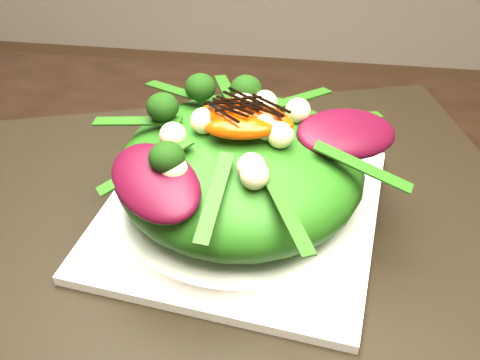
# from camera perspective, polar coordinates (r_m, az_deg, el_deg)

# --- Properties ---
(placemat) EXTENTS (0.62, 0.54, 0.00)m
(placemat) POSITION_cam_1_polar(r_m,az_deg,el_deg) (0.51, 0.00, -3.73)
(placemat) COLOR black
(placemat) RESTS_ON dining_table
(plate_base) EXTENTS (0.27, 0.27, 0.01)m
(plate_base) POSITION_cam_1_polar(r_m,az_deg,el_deg) (0.51, 0.00, -3.17)
(plate_base) COLOR white
(plate_base) RESTS_ON placemat
(salad_bowl) EXTENTS (0.29, 0.29, 0.02)m
(salad_bowl) POSITION_cam_1_polar(r_m,az_deg,el_deg) (0.50, 0.00, -2.08)
(salad_bowl) COLOR white
(salad_bowl) RESTS_ON plate_base
(lettuce_mound) EXTENTS (0.28, 0.28, 0.08)m
(lettuce_mound) POSITION_cam_1_polar(r_m,az_deg,el_deg) (0.48, 0.00, 1.25)
(lettuce_mound) COLOR #266112
(lettuce_mound) RESTS_ON salad_bowl
(radicchio_leaf) EXTENTS (0.11, 0.09, 0.02)m
(radicchio_leaf) POSITION_cam_1_polar(r_m,az_deg,el_deg) (0.47, 10.78, 4.67)
(radicchio_leaf) COLOR #3E0617
(radicchio_leaf) RESTS_ON lettuce_mound
(orange_segment) EXTENTS (0.06, 0.03, 0.01)m
(orange_segment) POSITION_cam_1_polar(r_m,az_deg,el_deg) (0.45, -0.68, 6.52)
(orange_segment) COLOR #C53203
(orange_segment) RESTS_ON lettuce_mound
(broccoli_floret) EXTENTS (0.05, 0.05, 0.04)m
(broccoli_floret) POSITION_cam_1_polar(r_m,az_deg,el_deg) (0.48, -8.38, 7.96)
(broccoli_floret) COLOR black
(broccoli_floret) RESTS_ON lettuce_mound
(macadamia_nut) EXTENTS (0.02, 0.02, 0.02)m
(macadamia_nut) POSITION_cam_1_polar(r_m,az_deg,el_deg) (0.42, 3.66, 3.91)
(macadamia_nut) COLOR beige
(macadamia_nut) RESTS_ON lettuce_mound
(balsamic_drizzle) EXTENTS (0.04, 0.01, 0.00)m
(balsamic_drizzle) POSITION_cam_1_polar(r_m,az_deg,el_deg) (0.45, -0.69, 7.37)
(balsamic_drizzle) COLOR black
(balsamic_drizzle) RESTS_ON orange_segment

